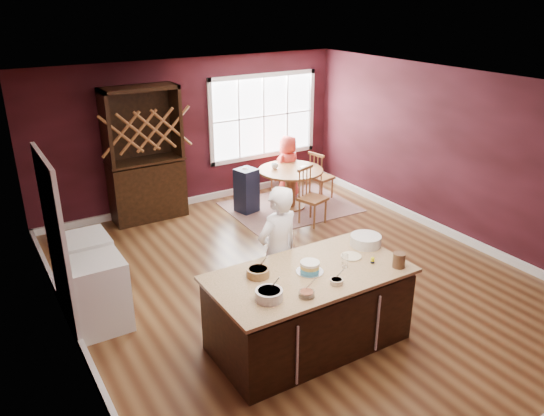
{
  "coord_description": "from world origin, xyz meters",
  "views": [
    {
      "loc": [
        -3.71,
        -5.4,
        3.76
      ],
      "look_at": [
        -0.26,
        0.26,
        1.05
      ],
      "focal_mm": 35.0,
      "sensor_mm": 36.0,
      "label": 1
    }
  ],
  "objects_px": {
    "baker": "(278,252)",
    "layer_cake": "(310,267)",
    "chair_south": "(313,196)",
    "dryer": "(86,271)",
    "chair_north": "(282,169)",
    "washer": "(99,294)",
    "kitchen_island": "(308,310)",
    "dining_table": "(290,180)",
    "high_chair": "(247,190)",
    "chair_east": "(321,175)",
    "seated_woman": "(288,167)",
    "toddler": "(245,168)",
    "hutch": "(145,155)"
  },
  "relations": [
    {
      "from": "toddler",
      "to": "chair_east",
      "type": "bearing_deg",
      "value": -10.14
    },
    {
      "from": "baker",
      "to": "washer",
      "type": "relative_size",
      "value": 1.88
    },
    {
      "from": "chair_south",
      "to": "dryer",
      "type": "distance_m",
      "value": 4.0
    },
    {
      "from": "kitchen_island",
      "to": "baker",
      "type": "distance_m",
      "value": 0.82
    },
    {
      "from": "chair_east",
      "to": "chair_south",
      "type": "height_order",
      "value": "chair_south"
    },
    {
      "from": "chair_north",
      "to": "toddler",
      "type": "distance_m",
      "value": 1.18
    },
    {
      "from": "high_chair",
      "to": "toddler",
      "type": "xyz_separation_m",
      "value": [
        0.04,
        0.1,
        0.38
      ]
    },
    {
      "from": "seated_woman",
      "to": "layer_cake",
      "type": "bearing_deg",
      "value": 42.92
    },
    {
      "from": "chair_north",
      "to": "chair_south",
      "type": "bearing_deg",
      "value": 50.8
    },
    {
      "from": "high_chair",
      "to": "seated_woman",
      "type": "bearing_deg",
      "value": -1.83
    },
    {
      "from": "dining_table",
      "to": "chair_north",
      "type": "distance_m",
      "value": 0.82
    },
    {
      "from": "kitchen_island",
      "to": "toddler",
      "type": "height_order",
      "value": "toddler"
    },
    {
      "from": "dining_table",
      "to": "high_chair",
      "type": "bearing_deg",
      "value": 162.65
    },
    {
      "from": "chair_south",
      "to": "chair_north",
      "type": "bearing_deg",
      "value": 58.76
    },
    {
      "from": "layer_cake",
      "to": "chair_north",
      "type": "height_order",
      "value": "layer_cake"
    },
    {
      "from": "layer_cake",
      "to": "washer",
      "type": "xyz_separation_m",
      "value": [
        -1.94,
        1.54,
        -0.53
      ]
    },
    {
      "from": "chair_south",
      "to": "hutch",
      "type": "distance_m",
      "value": 2.98
    },
    {
      "from": "chair_north",
      "to": "hutch",
      "type": "height_order",
      "value": "hutch"
    },
    {
      "from": "baker",
      "to": "chair_east",
      "type": "distance_m",
      "value": 4.11
    },
    {
      "from": "baker",
      "to": "toddler",
      "type": "distance_m",
      "value": 3.48
    },
    {
      "from": "kitchen_island",
      "to": "chair_north",
      "type": "distance_m",
      "value": 4.97
    },
    {
      "from": "kitchen_island",
      "to": "baker",
      "type": "bearing_deg",
      "value": 87.23
    },
    {
      "from": "seated_woman",
      "to": "toddler",
      "type": "height_order",
      "value": "seated_woman"
    },
    {
      "from": "hutch",
      "to": "seated_woman",
      "type": "bearing_deg",
      "value": -9.04
    },
    {
      "from": "kitchen_island",
      "to": "seated_woman",
      "type": "height_order",
      "value": "seated_woman"
    },
    {
      "from": "dining_table",
      "to": "seated_woman",
      "type": "relative_size",
      "value": 0.96
    },
    {
      "from": "chair_north",
      "to": "washer",
      "type": "xyz_separation_m",
      "value": [
        -4.34,
        -2.79,
        -0.04
      ]
    },
    {
      "from": "kitchen_island",
      "to": "washer",
      "type": "height_order",
      "value": "kitchen_island"
    },
    {
      "from": "baker",
      "to": "dryer",
      "type": "xyz_separation_m",
      "value": [
        -1.96,
        1.48,
        -0.38
      ]
    },
    {
      "from": "layer_cake",
      "to": "dryer",
      "type": "relative_size",
      "value": 0.33
    },
    {
      "from": "chair_north",
      "to": "dryer",
      "type": "height_order",
      "value": "chair_north"
    },
    {
      "from": "kitchen_island",
      "to": "dryer",
      "type": "bearing_deg",
      "value": 131.32
    },
    {
      "from": "kitchen_island",
      "to": "chair_east",
      "type": "distance_m",
      "value": 4.66
    },
    {
      "from": "hutch",
      "to": "dryer",
      "type": "xyz_separation_m",
      "value": [
        -1.62,
        -2.3,
        -0.7
      ]
    },
    {
      "from": "chair_east",
      "to": "chair_north",
      "type": "relative_size",
      "value": 0.99
    },
    {
      "from": "kitchen_island",
      "to": "dryer",
      "type": "relative_size",
      "value": 2.39
    },
    {
      "from": "kitchen_island",
      "to": "chair_south",
      "type": "bearing_deg",
      "value": 53.7
    },
    {
      "from": "chair_east",
      "to": "washer",
      "type": "relative_size",
      "value": 1.07
    },
    {
      "from": "dining_table",
      "to": "chair_north",
      "type": "xyz_separation_m",
      "value": [
        0.31,
        0.76,
        -0.05
      ]
    },
    {
      "from": "hutch",
      "to": "dryer",
      "type": "relative_size",
      "value": 2.51
    },
    {
      "from": "toddler",
      "to": "dryer",
      "type": "height_order",
      "value": "toddler"
    },
    {
      "from": "layer_cake",
      "to": "chair_east",
      "type": "bearing_deg",
      "value": 51.89
    },
    {
      "from": "dining_table",
      "to": "high_chair",
      "type": "height_order",
      "value": "high_chair"
    },
    {
      "from": "dining_table",
      "to": "chair_north",
      "type": "relative_size",
      "value": 1.22
    },
    {
      "from": "dining_table",
      "to": "seated_woman",
      "type": "height_order",
      "value": "seated_woman"
    },
    {
      "from": "dining_table",
      "to": "hutch",
      "type": "distance_m",
      "value": 2.65
    },
    {
      "from": "chair_east",
      "to": "chair_north",
      "type": "height_order",
      "value": "chair_north"
    },
    {
      "from": "baker",
      "to": "layer_cake",
      "type": "height_order",
      "value": "baker"
    },
    {
      "from": "toddler",
      "to": "washer",
      "type": "bearing_deg",
      "value": -144.04
    },
    {
      "from": "dining_table",
      "to": "chair_east",
      "type": "xyz_separation_m",
      "value": [
        0.77,
        0.08,
        -0.05
      ]
    }
  ]
}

